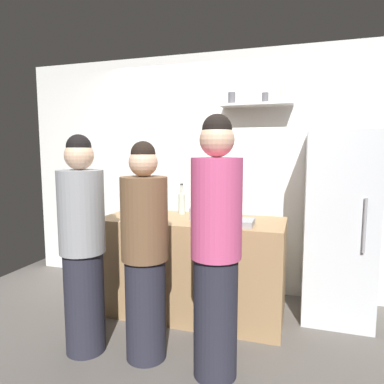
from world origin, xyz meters
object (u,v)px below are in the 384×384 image
object	(u,v)px
refrigerator	(338,226)
baking_pan	(234,222)
utensil_holder	(194,214)
person_brown_jacket	(145,254)
wine_bottle_green_glass	(232,204)
person_grey_hoodie	(83,247)
person_pink_top	(216,250)
water_bottle_plastic	(212,209)
wine_bottle_pale_glass	(182,203)

from	to	relation	value
refrigerator	baking_pan	distance (m)	1.01
utensil_holder	person_brown_jacket	world-z (taller)	person_brown_jacket
wine_bottle_green_glass	person_grey_hoodie	world-z (taller)	person_grey_hoodie
utensil_holder	person_pink_top	world-z (taller)	person_pink_top
refrigerator	utensil_holder	world-z (taller)	refrigerator
water_bottle_plastic	person_pink_top	size ratio (longest dim) A/B	0.12
utensil_holder	water_bottle_plastic	xyz separation A→B (m)	(0.13, 0.13, 0.03)
water_bottle_plastic	person_brown_jacket	world-z (taller)	person_brown_jacket
water_bottle_plastic	person_pink_top	xyz separation A→B (m)	(0.25, -0.87, -0.12)
baking_pan	wine_bottle_pale_glass	size ratio (longest dim) A/B	1.11
wine_bottle_pale_glass	water_bottle_plastic	xyz separation A→B (m)	(0.35, -0.16, -0.02)
refrigerator	person_brown_jacket	size ratio (longest dim) A/B	1.07
utensil_holder	person_pink_top	xyz separation A→B (m)	(0.38, -0.74, -0.09)
refrigerator	utensil_holder	size ratio (longest dim) A/B	7.70
refrigerator	wine_bottle_pale_glass	distance (m)	1.48
baking_pan	utensil_holder	xyz separation A→B (m)	(-0.37, 0.06, 0.04)
wine_bottle_green_glass	person_pink_top	size ratio (longest dim) A/B	0.17
refrigerator	person_grey_hoodie	world-z (taller)	refrigerator
refrigerator	utensil_holder	distance (m)	1.33
refrigerator	wine_bottle_green_glass	distance (m)	0.99
person_grey_hoodie	baking_pan	bearing A→B (deg)	6.86
water_bottle_plastic	person_brown_jacket	distance (m)	0.90
utensil_holder	wine_bottle_pale_glass	distance (m)	0.36
wine_bottle_pale_glass	person_brown_jacket	distance (m)	1.01
utensil_holder	person_brown_jacket	bearing A→B (deg)	-103.22
baking_pan	wine_bottle_pale_glass	bearing A→B (deg)	149.70
refrigerator	person_pink_top	size ratio (longest dim) A/B	0.97
utensil_holder	water_bottle_plastic	size ratio (longest dim) A/B	1.01
person_pink_top	water_bottle_plastic	bearing A→B (deg)	31.31
refrigerator	wine_bottle_green_glass	world-z (taller)	refrigerator
refrigerator	wine_bottle_green_glass	bearing A→B (deg)	-170.48
wine_bottle_pale_glass	person_grey_hoodie	world-z (taller)	person_grey_hoodie
person_grey_hoodie	person_brown_jacket	xyz separation A→B (m)	(0.49, 0.06, -0.03)
utensil_holder	person_grey_hoodie	xyz separation A→B (m)	(-0.65, -0.76, -0.16)
person_grey_hoodie	person_brown_jacket	world-z (taller)	person_grey_hoodie
person_brown_jacket	wine_bottle_pale_glass	bearing A→B (deg)	-160.53
utensil_holder	person_grey_hoodie	bearing A→B (deg)	-130.75
refrigerator	person_brown_jacket	distance (m)	1.81
person_brown_jacket	baking_pan	bearing A→B (deg)	156.37
refrigerator	water_bottle_plastic	world-z (taller)	refrigerator
water_bottle_plastic	person_grey_hoodie	xyz separation A→B (m)	(-0.78, -0.88, -0.19)
wine_bottle_pale_glass	water_bottle_plastic	world-z (taller)	wine_bottle_pale_glass
utensil_holder	water_bottle_plastic	world-z (taller)	utensil_holder
water_bottle_plastic	person_pink_top	distance (m)	0.91
water_bottle_plastic	person_grey_hoodie	size ratio (longest dim) A/B	0.13
wine_bottle_pale_glass	person_pink_top	size ratio (longest dim) A/B	0.17
person_brown_jacket	utensil_holder	bearing A→B (deg)	-176.88
water_bottle_plastic	person_brown_jacket	bearing A→B (deg)	-109.60
person_grey_hoodie	person_pink_top	xyz separation A→B (m)	(1.03, 0.01, 0.07)
person_pink_top	person_brown_jacket	xyz separation A→B (m)	(-0.54, 0.05, -0.10)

